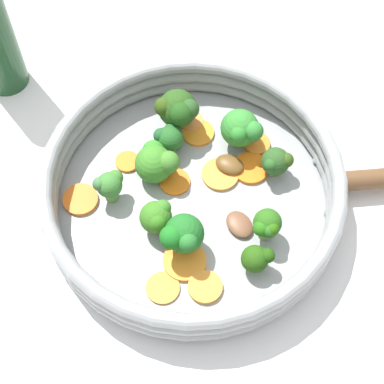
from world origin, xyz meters
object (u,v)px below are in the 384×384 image
carrot_slice_1 (198,133)px  broccoli_floret_8 (156,163)px  broccoli_floret_5 (109,185)px  carrot_slice_5 (80,200)px  broccoli_floret_6 (241,129)px  carrot_slice_10 (175,182)px  broccoli_floret_1 (155,215)px  skillet (192,201)px  carrot_slice_3 (250,168)px  carrot_slice_4 (163,288)px  mushroom_piece_1 (232,166)px  broccoli_floret_7 (267,225)px  carrot_slice_8 (205,287)px  mushroom_piece_0 (240,224)px  carrot_slice_2 (191,122)px  carrot_slice_0 (221,175)px  broccoli_floret_4 (257,259)px  broccoli_floret_3 (182,235)px  carrot_slice_9 (185,261)px  broccoli_floret_0 (276,162)px  carrot_slice_6 (259,146)px  carrot_slice_7 (127,162)px  broccoli_floret_9 (169,137)px  broccoli_floret_2 (178,110)px

carrot_slice_1 → broccoli_floret_8: bearing=-173.2°
broccoli_floret_5 → carrot_slice_5: bearing=145.1°
carrot_slice_1 → broccoli_floret_6: 0.06m
carrot_slice_10 → broccoli_floret_1: (-0.05, -0.03, 0.02)m
skillet → carrot_slice_3: size_ratio=7.52×
carrot_slice_4 → mushroom_piece_1: (0.16, 0.05, 0.01)m
skillet → broccoli_floret_8: broccoli_floret_8 is taller
broccoli_floret_7 → broccoli_floret_8: 0.14m
carrot_slice_8 → broccoli_floret_8: broccoli_floret_8 is taller
mushroom_piece_0 → carrot_slice_3: bearing=34.9°
carrot_slice_2 → broccoli_floret_6: 0.07m
carrot_slice_0 → carrot_slice_8: size_ratio=1.18×
broccoli_floret_6 → carrot_slice_2: bearing=107.9°
carrot_slice_0 → carrot_slice_3: size_ratio=1.02×
broccoli_floret_4 → broccoli_floret_6: broccoli_floret_6 is taller
broccoli_floret_3 → broccoli_floret_4: broccoli_floret_3 is taller
carrot_slice_10 → broccoli_floret_8: 0.03m
broccoli_floret_1 → broccoli_floret_3: broccoli_floret_3 is taller
carrot_slice_9 → broccoli_floret_0: (0.15, 0.01, 0.02)m
broccoli_floret_3 → broccoli_floret_6: bearing=20.9°
carrot_slice_6 → carrot_slice_7: carrot_slice_6 is taller
carrot_slice_2 → broccoli_floret_1: (-0.12, -0.08, 0.02)m
skillet → mushroom_piece_1: mushroom_piece_1 is taller
broccoli_floret_9 → carrot_slice_2: bearing=13.0°
carrot_slice_1 → broccoli_floret_2: size_ratio=0.66×
carrot_slice_10 → carrot_slice_8: bearing=-118.6°
carrot_slice_8 → mushroom_piece_1: size_ratio=1.07×
broccoli_floret_8 → carrot_slice_2: bearing=18.5°
carrot_slice_5 → broccoli_floret_4: size_ratio=1.12×
broccoli_floret_3 → mushroom_piece_0: (0.06, -0.02, -0.03)m
broccoli_floret_0 → carrot_slice_3: bearing=126.0°
mushroom_piece_1 → skillet: bearing=177.0°
carrot_slice_3 → broccoli_floret_6: 0.05m
broccoli_floret_9 → carrot_slice_0: bearing=-75.7°
carrot_slice_0 → broccoli_floret_3: (-0.10, -0.04, 0.03)m
carrot_slice_6 → carrot_slice_7: size_ratio=1.10×
broccoli_floret_7 → carrot_slice_10: bearing=101.8°
carrot_slice_6 → broccoli_floret_8: bearing=154.2°
carrot_slice_0 → broccoli_floret_9: broccoli_floret_9 is taller
broccoli_floret_0 → broccoli_floret_1: bearing=163.7°
carrot_slice_9 → carrot_slice_10: 0.10m
carrot_slice_5 → broccoli_floret_0: (0.19, -0.12, 0.02)m
broccoli_floret_4 → carrot_slice_2: bearing=66.6°
carrot_slice_10 → broccoli_floret_5: broccoli_floret_5 is taller
carrot_slice_8 → broccoli_floret_0: size_ratio=0.91×
broccoli_floret_3 → broccoli_floret_7: bearing=-34.2°
carrot_slice_6 → carrot_slice_10: 0.11m
carrot_slice_3 → carrot_slice_8: same height
carrot_slice_0 → carrot_slice_1: same height
broccoli_floret_6 → broccoli_floret_2: bearing=118.3°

